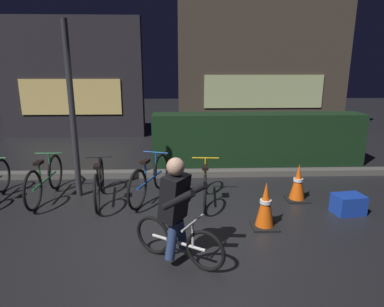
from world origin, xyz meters
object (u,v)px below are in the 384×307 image
at_px(parked_bike_center_right, 150,179).
at_px(blue_crate, 348,204).
at_px(parked_bike_center_left, 99,183).
at_px(traffic_cone_near, 265,205).
at_px(parked_bike_left_mid, 45,180).
at_px(cyclist, 177,210).
at_px(parked_bike_right_mid, 205,183).
at_px(traffic_cone_far, 298,183).
at_px(street_post, 72,113).

xyz_separation_m(parked_bike_center_right, blue_crate, (3.09, -0.75, -0.19)).
height_order(parked_bike_center_left, traffic_cone_near, parked_bike_center_left).
xyz_separation_m(parked_bike_left_mid, cyclist, (2.26, -1.96, 0.29)).
xyz_separation_m(parked_bike_left_mid, parked_bike_center_right, (1.78, -0.04, 0.01)).
relative_size(parked_bike_left_mid, parked_bike_center_left, 1.05).
bearing_deg(traffic_cone_near, parked_bike_center_left, 157.93).
xyz_separation_m(parked_bike_center_left, cyclist, (1.31, -1.80, 0.30)).
bearing_deg(parked_bike_right_mid, cyclist, 170.01).
relative_size(traffic_cone_far, blue_crate, 1.44).
bearing_deg(parked_bike_center_right, cyclist, -147.06).
distance_m(street_post, parked_bike_center_left, 1.24).
relative_size(parked_bike_left_mid, traffic_cone_near, 2.40).
distance_m(traffic_cone_near, traffic_cone_far, 1.24).
bearing_deg(parked_bike_center_right, traffic_cone_near, -104.99).
xyz_separation_m(street_post, parked_bike_center_right, (1.26, -0.15, -1.12)).
bearing_deg(parked_bike_center_right, parked_bike_left_mid, 107.80).
distance_m(street_post, blue_crate, 4.63).
bearing_deg(parked_bike_center_left, traffic_cone_far, -99.96).
relative_size(parked_bike_center_right, blue_crate, 3.56).
xyz_separation_m(parked_bike_center_right, traffic_cone_far, (2.49, -0.19, -0.04)).
bearing_deg(parked_bike_right_mid, parked_bike_left_mid, 89.97).
bearing_deg(parked_bike_center_left, parked_bike_right_mid, -100.68).
relative_size(street_post, parked_bike_center_right, 1.87).
bearing_deg(cyclist, blue_crate, 56.15).
distance_m(parked_bike_left_mid, cyclist, 3.01).
height_order(parked_bike_center_left, blue_crate, parked_bike_center_left).
distance_m(parked_bike_left_mid, parked_bike_center_right, 1.78).
height_order(traffic_cone_far, blue_crate, traffic_cone_far).
xyz_separation_m(parked_bike_center_left, parked_bike_center_right, (0.83, 0.12, 0.02)).
bearing_deg(parked_bike_center_left, street_post, 48.48).
xyz_separation_m(traffic_cone_far, cyclist, (-2.02, -1.73, 0.32)).
bearing_deg(parked_bike_left_mid, parked_bike_center_left, -99.57).
bearing_deg(parked_bike_right_mid, parked_bike_center_left, 92.60).
bearing_deg(blue_crate, street_post, 168.32).
xyz_separation_m(parked_bike_left_mid, parked_bike_right_mid, (2.71, -0.22, -0.02)).
relative_size(parked_bike_right_mid, traffic_cone_near, 2.24).
bearing_deg(traffic_cone_far, blue_crate, -42.51).
xyz_separation_m(street_post, cyclist, (1.74, -2.08, -0.83)).
distance_m(parked_bike_center_left, traffic_cone_near, 2.73).
bearing_deg(cyclist, street_post, 161.78).
relative_size(parked_bike_left_mid, cyclist, 1.29).
bearing_deg(street_post, parked_bike_center_right, -6.98).
height_order(traffic_cone_near, cyclist, cyclist).
bearing_deg(cyclist, parked_bike_left_mid, 170.96).
xyz_separation_m(street_post, parked_bike_center_left, (0.42, -0.27, -1.14)).
bearing_deg(parked_bike_left_mid, parked_bike_center_right, -91.35).
xyz_separation_m(parked_bike_center_left, parked_bike_right_mid, (1.76, -0.06, -0.01)).
distance_m(blue_crate, cyclist, 2.91).
bearing_deg(street_post, parked_bike_left_mid, -167.61).
bearing_deg(cyclist, parked_bike_center_left, 157.92).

